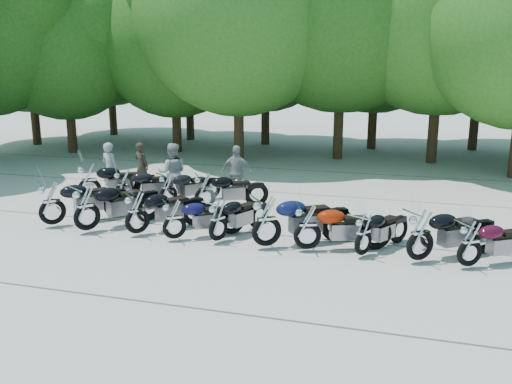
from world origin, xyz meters
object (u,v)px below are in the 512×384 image
(motorcycle_12, at_px, (168,188))
(motorcycle_13, at_px, (205,190))
(motorcycle_1, at_px, (86,206))
(rider_0, at_px, (110,169))
(motorcycle_3, at_px, (174,218))
(motorcycle_10, at_px, (89,180))
(motorcycle_9, at_px, (470,242))
(motorcycle_0, at_px, (52,202))
(rider_2, at_px, (237,172))
(motorcycle_4, at_px, (218,219))
(rider_1, at_px, (172,172))
(motorcycle_11, at_px, (125,185))
(motorcycle_5, at_px, (267,220))
(rider_3, at_px, (142,166))
(motorcycle_8, at_px, (421,234))
(motorcycle_6, at_px, (308,225))
(motorcycle_2, at_px, (137,211))
(motorcycle_7, at_px, (364,233))

(motorcycle_12, distance_m, motorcycle_13, 1.22)
(motorcycle_1, bearing_deg, rider_0, -33.75)
(motorcycle_3, relative_size, motorcycle_10, 0.84)
(motorcycle_9, bearing_deg, motorcycle_0, 57.15)
(motorcycle_3, distance_m, motorcycle_9, 6.82)
(motorcycle_12, bearing_deg, motorcycle_1, 110.68)
(motorcycle_0, bearing_deg, rider_2, -89.90)
(motorcycle_4, bearing_deg, motorcycle_3, 33.42)
(motorcycle_3, relative_size, motorcycle_12, 0.98)
(motorcycle_4, distance_m, rider_1, 4.40)
(motorcycle_10, bearing_deg, motorcycle_1, -173.65)
(motorcycle_4, distance_m, motorcycle_11, 4.81)
(motorcycle_3, xyz_separation_m, motorcycle_5, (2.34, 0.06, 0.13))
(motorcycle_0, distance_m, rider_1, 3.93)
(motorcycle_11, distance_m, rider_1, 1.51)
(motorcycle_1, xyz_separation_m, motorcycle_12, (0.91, 2.94, -0.11))
(motorcycle_1, height_order, rider_3, rider_3)
(rider_1, bearing_deg, motorcycle_3, 94.57)
(rider_3, bearing_deg, motorcycle_9, 175.87)
(motorcycle_8, xyz_separation_m, motorcycle_9, (1.02, -0.07, -0.09))
(motorcycle_8, bearing_deg, motorcycle_13, 28.34)
(motorcycle_6, height_order, motorcycle_13, motorcycle_6)
(motorcycle_8, relative_size, motorcycle_12, 1.14)
(motorcycle_4, bearing_deg, motorcycle_10, -1.66)
(motorcycle_1, xyz_separation_m, motorcycle_13, (2.13, 2.88, -0.08))
(rider_2, bearing_deg, motorcycle_13, 71.30)
(motorcycle_0, relative_size, motorcycle_1, 0.99)
(motorcycle_1, height_order, motorcycle_6, motorcycle_1)
(motorcycle_1, relative_size, motorcycle_3, 1.20)
(motorcycle_2, distance_m, rider_2, 4.52)
(motorcycle_13, distance_m, rider_3, 3.74)
(motorcycle_2, distance_m, motorcycle_12, 2.84)
(motorcycle_2, height_order, rider_2, rider_2)
(motorcycle_12, xyz_separation_m, rider_2, (1.71, 1.53, 0.27))
(motorcycle_3, height_order, rider_1, rider_1)
(motorcycle_7, distance_m, rider_3, 9.33)
(motorcycle_8, height_order, motorcycle_9, motorcycle_8)
(motorcycle_6, relative_size, motorcycle_10, 0.91)
(motorcycle_8, xyz_separation_m, motorcycle_11, (-8.74, 2.71, -0.05))
(motorcycle_5, distance_m, motorcycle_6, 0.97)
(motorcycle_5, distance_m, motorcycle_13, 3.85)
(motorcycle_2, xyz_separation_m, motorcycle_5, (3.41, -0.05, 0.08))
(rider_0, bearing_deg, rider_3, -101.36)
(motorcycle_12, bearing_deg, motorcycle_7, -166.75)
(motorcycle_5, distance_m, rider_2, 4.89)
(motorcycle_13, bearing_deg, rider_0, 44.22)
(motorcycle_0, distance_m, motorcycle_4, 4.70)
(rider_2, bearing_deg, motorcycle_5, 114.61)
(motorcycle_5, height_order, rider_1, rider_1)
(motorcycle_3, bearing_deg, motorcycle_11, 8.89)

